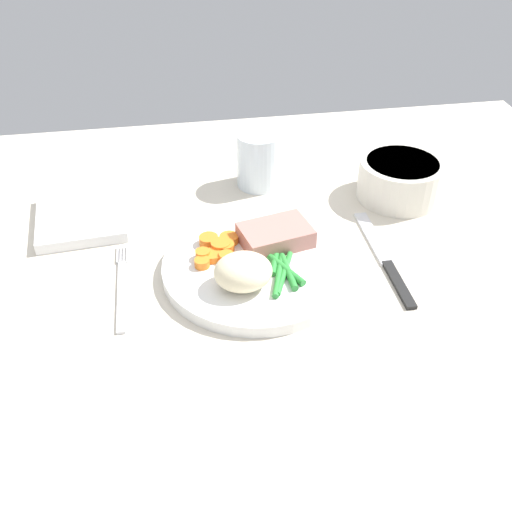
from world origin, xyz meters
TOP-DOWN VIEW (x-y plane):
  - dining_table at (0.00, 0.00)cm, footprint 120.00×90.00cm
  - dinner_plate at (2.24, -0.89)cm, footprint 23.62×23.62cm
  - meat_portion at (5.43, 2.83)cm, footprint 10.06×7.95cm
  - mashed_potatoes at (0.11, -5.14)cm, footprint 6.93×5.92cm
  - carrot_slices at (-2.34, 2.06)cm, footprint 6.17×6.80cm
  - green_beans at (5.10, -3.41)cm, footprint 4.52×9.90cm
  - fork at (-14.53, -1.15)cm, footprint 1.44×16.60cm
  - knife at (19.17, -1.18)cm, footprint 1.70×20.50cm
  - water_glass at (6.25, 20.70)cm, footprint 6.68×6.68cm
  - salad_bowl at (26.34, 13.66)cm, footprint 12.40×12.40cm
  - napkin at (-20.31, 14.54)cm, footprint 13.17×14.60cm

SIDE VIEW (x-z plane):
  - dining_table at x=0.00cm, z-range 0.00..2.00cm
  - knife at x=19.17cm, z-range 1.88..2.52cm
  - fork at x=-14.53cm, z-range 2.00..2.40cm
  - napkin at x=-20.31cm, z-range 2.00..3.59cm
  - dinner_plate at x=2.24cm, z-range 2.00..3.60cm
  - green_beans at x=5.10cm, z-range 3.57..4.44cm
  - carrot_slices at x=-2.34cm, z-range 3.54..4.77cm
  - meat_portion at x=5.43cm, z-range 3.60..6.02cm
  - salad_bowl at x=26.34cm, z-range 2.38..8.28cm
  - water_glass at x=6.25cm, z-range 1.37..9.87cm
  - mashed_potatoes at x=0.11cm, z-range 3.60..7.92cm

